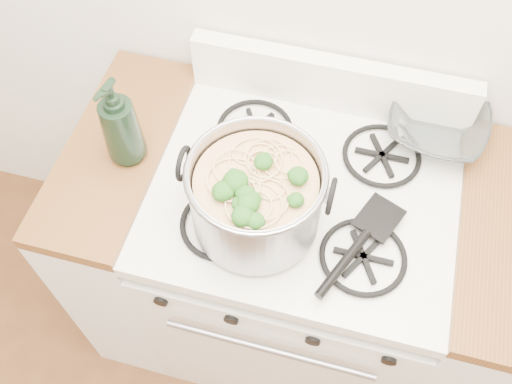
% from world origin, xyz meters
% --- Properties ---
extents(gas_range, '(0.76, 0.66, 0.92)m').
position_xyz_m(gas_range, '(0.00, 1.26, 0.44)').
color(gas_range, white).
rests_on(gas_range, ground).
extents(counter_left, '(0.25, 0.65, 0.92)m').
position_xyz_m(counter_left, '(-0.51, 1.26, 0.46)').
color(counter_left, silver).
rests_on(counter_left, ground).
extents(stock_pot, '(0.34, 0.31, 0.21)m').
position_xyz_m(stock_pot, '(-0.09, 1.14, 1.02)').
color(stock_pot, gray).
rests_on(stock_pot, gas_range).
extents(spatula, '(0.39, 0.40, 0.02)m').
position_xyz_m(spatula, '(0.19, 1.22, 0.94)').
color(spatula, black).
rests_on(spatula, gas_range).
extents(glass_bowl, '(0.12, 0.12, 0.03)m').
position_xyz_m(glass_bowl, '(0.29, 1.51, 0.94)').
color(glass_bowl, white).
rests_on(glass_bowl, gas_range).
extents(bottle, '(0.12, 0.12, 0.26)m').
position_xyz_m(bottle, '(-0.46, 1.24, 1.05)').
color(bottle, black).
rests_on(bottle, counter_left).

